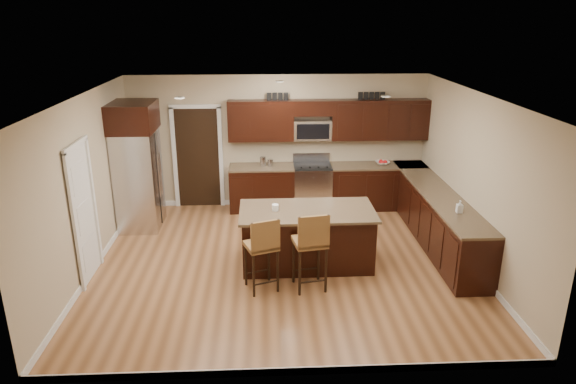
{
  "coord_description": "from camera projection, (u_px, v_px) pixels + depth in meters",
  "views": [
    {
      "loc": [
        -0.3,
        -7.48,
        3.83
      ],
      "look_at": [
        0.08,
        0.4,
        1.08
      ],
      "focal_mm": 32.0,
      "sensor_mm": 36.0,
      "label": 1
    }
  ],
  "objects": [
    {
      "name": "ceiling",
      "position": [
        284.0,
        96.0,
        7.44
      ],
      "size": [
        6.0,
        6.0,
        0.0
      ],
      "primitive_type": "plane",
      "rotation": [
        3.14,
        0.0,
        0.0
      ],
      "color": "silver",
      "rests_on": "wall_back"
    },
    {
      "name": "letter_decor",
      "position": [
        324.0,
        96.0,
        10.05
      ],
      "size": [
        2.2,
        0.03,
        0.15
      ],
      "primitive_type": null,
      "color": "black",
      "rests_on": "upper_cabinets"
    },
    {
      "name": "upper_cabinets",
      "position": [
        331.0,
        119.0,
        10.21
      ],
      "size": [
        4.0,
        0.33,
        0.8
      ],
      "color": "black",
      "rests_on": "wall_back"
    },
    {
      "name": "fruit_bowl",
      "position": [
        383.0,
        163.0,
        10.42
      ],
      "size": [
        0.32,
        0.32,
        0.07
      ],
      "primitive_type": "imported",
      "rotation": [
        0.0,
        0.0,
        0.14
      ],
      "color": "silver",
      "rests_on": "base_cabinets"
    },
    {
      "name": "pantry_door",
      "position": [
        83.0,
        214.0,
        7.57
      ],
      "size": [
        0.03,
        0.8,
        2.04
      ],
      "primitive_type": "cube",
      "color": "white",
      "rests_on": "floor"
    },
    {
      "name": "island_jar",
      "position": [
        275.0,
        207.0,
        7.99
      ],
      "size": [
        0.1,
        0.1,
        0.1
      ],
      "primitive_type": "cylinder",
      "color": "white",
      "rests_on": "island"
    },
    {
      "name": "doorway",
      "position": [
        198.0,
        158.0,
        10.49
      ],
      "size": [
        0.85,
        0.03,
        2.06
      ],
      "primitive_type": "cube",
      "color": "black",
      "rests_on": "floor"
    },
    {
      "name": "canister_short",
      "position": [
        270.0,
        163.0,
        10.31
      ],
      "size": [
        0.11,
        0.11,
        0.14
      ],
      "primitive_type": "cylinder",
      "color": "silver",
      "rests_on": "base_cabinets"
    },
    {
      "name": "soap_bottle",
      "position": [
        460.0,
        207.0,
        7.89
      ],
      "size": [
        0.09,
        0.1,
        0.2
      ],
      "primitive_type": "imported",
      "rotation": [
        0.0,
        0.0,
        -0.06
      ],
      "color": "#B2B2B2",
      "rests_on": "base_cabinets"
    },
    {
      "name": "island",
      "position": [
        307.0,
        238.0,
        8.19
      ],
      "size": [
        2.13,
        1.12,
        0.92
      ],
      "rotation": [
        0.0,
        0.0,
        0.01
      ],
      "color": "black",
      "rests_on": "floor"
    },
    {
      "name": "stool_left",
      "position": [
        263.0,
        246.0,
        7.27
      ],
      "size": [
        0.54,
        0.54,
        1.14
      ],
      "rotation": [
        0.0,
        0.0,
        0.34
      ],
      "color": "olive",
      "rests_on": "floor"
    },
    {
      "name": "refrigerator",
      "position": [
        137.0,
        165.0,
        9.39
      ],
      "size": [
        0.79,
        0.98,
        2.35
      ],
      "color": "silver",
      "rests_on": "floor"
    },
    {
      "name": "stool_mid",
      "position": [
        311.0,
        242.0,
        7.28
      ],
      "size": [
        0.52,
        0.52,
        1.21
      ],
      "rotation": [
        0.0,
        0.0,
        0.17
      ],
      "color": "olive",
      "rests_on": "floor"
    },
    {
      "name": "floor_mat",
      "position": [
        315.0,
        217.0,
        10.2
      ],
      "size": [
        1.05,
        0.89,
        0.01
      ],
      "primitive_type": "cube",
      "rotation": [
        0.0,
        0.0,
        0.39
      ],
      "color": "brown",
      "rests_on": "floor"
    },
    {
      "name": "wall_left",
      "position": [
        86.0,
        187.0,
        7.75
      ],
      "size": [
        0.0,
        5.5,
        5.5
      ],
      "primitive_type": "plane",
      "rotation": [
        1.57,
        0.0,
        1.57
      ],
      "color": "tan",
      "rests_on": "floor"
    },
    {
      "name": "range",
      "position": [
        312.0,
        186.0,
        10.52
      ],
      "size": [
        0.76,
        0.64,
        1.11
      ],
      "color": "silver",
      "rests_on": "floor"
    },
    {
      "name": "wall_back",
      "position": [
        278.0,
        142.0,
        10.48
      ],
      "size": [
        6.0,
        0.0,
        6.0
      ],
      "primitive_type": "plane",
      "rotation": [
        1.57,
        0.0,
        0.0
      ],
      "color": "tan",
      "rests_on": "floor"
    },
    {
      "name": "floor",
      "position": [
        284.0,
        263.0,
        8.33
      ],
      "size": [
        6.0,
        6.0,
        0.0
      ],
      "primitive_type": "plane",
      "color": "#9B673D",
      "rests_on": "ground"
    },
    {
      "name": "base_cabinets",
      "position": [
        382.0,
        203.0,
        9.63
      ],
      "size": [
        4.02,
        3.96,
        0.92
      ],
      "color": "black",
      "rests_on": "floor"
    },
    {
      "name": "microwave",
      "position": [
        312.0,
        130.0,
        10.28
      ],
      "size": [
        0.76,
        0.31,
        0.4
      ],
      "primitive_type": "cube",
      "color": "silver",
      "rests_on": "upper_cabinets"
    },
    {
      "name": "canister_tall",
      "position": [
        263.0,
        162.0,
        10.29
      ],
      "size": [
        0.12,
        0.12,
        0.19
      ],
      "primitive_type": "cylinder",
      "color": "silver",
      "rests_on": "base_cabinets"
    },
    {
      "name": "wall_right",
      "position": [
        475.0,
        181.0,
        8.02
      ],
      "size": [
        0.0,
        5.5,
        5.5
      ],
      "primitive_type": "plane",
      "rotation": [
        1.57,
        0.0,
        -1.57
      ],
      "color": "tan",
      "rests_on": "floor"
    }
  ]
}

